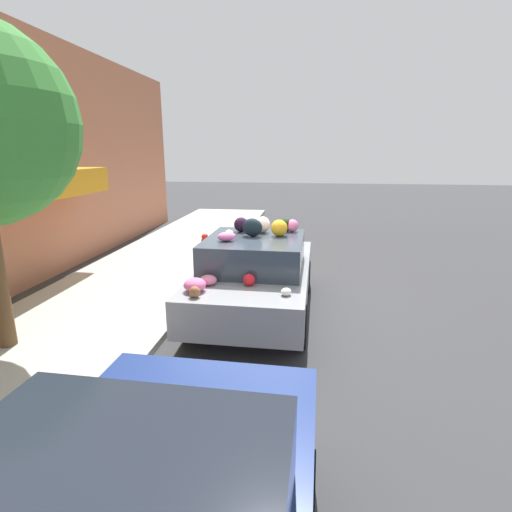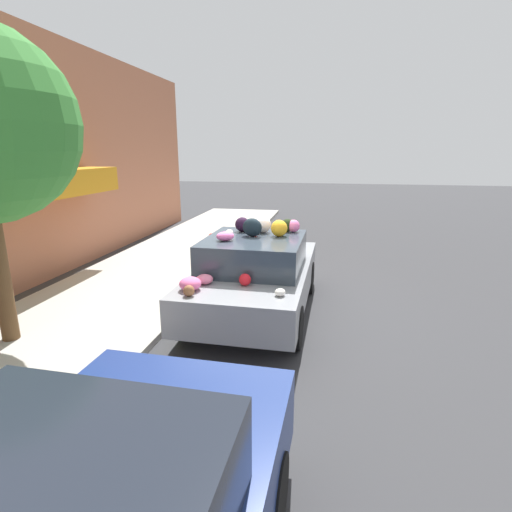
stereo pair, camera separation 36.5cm
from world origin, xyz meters
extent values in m
plane|color=#38383A|center=(0.00, 0.00, 0.00)|extent=(60.00, 60.00, 0.00)
cube|color=#B2ADA3|center=(0.00, 2.70, 0.05)|extent=(24.00, 3.20, 0.11)
cube|color=orange|center=(0.87, 4.35, 2.18)|extent=(3.58, 0.90, 0.55)
cylinder|color=brown|center=(-1.95, 3.21, 1.18)|extent=(0.24, 0.24, 2.14)
cylinder|color=red|center=(2.91, 1.56, 0.38)|extent=(0.20, 0.20, 0.55)
sphere|color=red|center=(2.91, 1.56, 0.72)|extent=(0.18, 0.18, 0.18)
cube|color=gray|center=(0.00, -0.15, 0.61)|extent=(3.94, 1.89, 0.57)
cube|color=#333D47|center=(-0.16, -0.15, 1.16)|extent=(1.78, 1.64, 0.52)
cylinder|color=black|center=(1.23, 0.68, 0.33)|extent=(0.65, 0.19, 0.65)
cylinder|color=black|center=(1.20, -1.01, 0.33)|extent=(0.65, 0.19, 0.65)
cylinder|color=black|center=(-1.20, 0.71, 0.33)|extent=(0.65, 0.19, 0.65)
cylinder|color=black|center=(-1.23, -0.98, 0.33)|extent=(0.65, 0.19, 0.65)
ellipsoid|color=black|center=(-0.05, -0.10, 1.57)|extent=(0.30, 0.39, 0.31)
ellipsoid|color=pink|center=(1.66, 0.47, 0.97)|extent=(0.24, 0.30, 0.13)
ellipsoid|color=pink|center=(-1.48, 0.52, 0.99)|extent=(0.33, 0.32, 0.19)
ellipsoid|color=white|center=(-1.47, -0.78, 0.95)|extent=(0.20, 0.19, 0.10)
sphere|color=black|center=(0.47, -0.64, 1.53)|extent=(0.33, 0.33, 0.23)
ellipsoid|color=white|center=(0.30, -0.22, 1.56)|extent=(0.38, 0.37, 0.29)
sphere|color=gold|center=(0.03, -0.55, 1.56)|extent=(0.39, 0.39, 0.28)
ellipsoid|color=pink|center=(-0.47, 0.27, 1.49)|extent=(0.34, 0.37, 0.15)
sphere|color=black|center=(0.32, 0.17, 1.55)|extent=(0.31, 0.31, 0.26)
sphere|color=pink|center=(1.33, -0.14, 0.98)|extent=(0.23, 0.23, 0.16)
sphere|color=pink|center=(0.45, -0.75, 1.53)|extent=(0.31, 0.31, 0.22)
sphere|color=red|center=(0.52, -0.10, 1.51)|extent=(0.24, 0.24, 0.19)
ellipsoid|color=pink|center=(-1.18, 0.41, 0.97)|extent=(0.32, 0.33, 0.15)
sphere|color=blue|center=(1.47, -0.17, 1.04)|extent=(0.37, 0.37, 0.29)
ellipsoid|color=white|center=(-0.06, 0.31, 1.47)|extent=(0.17, 0.18, 0.10)
sphere|color=red|center=(-1.14, -0.20, 0.99)|extent=(0.24, 0.24, 0.18)
sphere|color=#945D39|center=(-1.72, 0.45, 0.98)|extent=(0.17, 0.17, 0.16)
cylinder|color=black|center=(-4.18, 0.61, 0.32)|extent=(0.65, 0.19, 0.65)
cylinder|color=black|center=(-4.21, -1.09, 0.32)|extent=(0.65, 0.19, 0.65)
camera|label=1|loc=(-6.68, -1.08, 2.84)|focal=28.00mm
camera|label=2|loc=(-6.62, -1.44, 2.84)|focal=28.00mm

